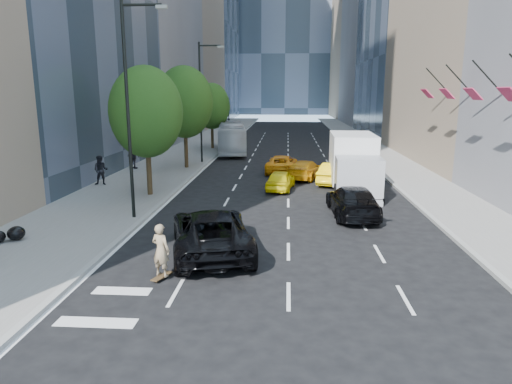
# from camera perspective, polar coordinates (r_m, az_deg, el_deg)

# --- Properties ---
(ground) EXTENTS (160.00, 160.00, 0.00)m
(ground) POSITION_cam_1_polar(r_m,az_deg,el_deg) (18.03, 0.87, -7.36)
(ground) COLOR black
(ground) RESTS_ON ground
(sidewalk_left) EXTENTS (6.00, 120.00, 0.15)m
(sidewalk_left) POSITION_cam_1_polar(r_m,az_deg,el_deg) (48.36, -7.94, 5.11)
(sidewalk_left) COLOR slate
(sidewalk_left) RESTS_ON ground
(sidewalk_right) EXTENTS (4.00, 120.00, 0.15)m
(sidewalk_right) POSITION_cam_1_polar(r_m,az_deg,el_deg) (48.20, 14.83, 4.80)
(sidewalk_right) COLOR slate
(sidewalk_right) RESTS_ON ground
(tower_right_far) EXTENTS (20.00, 24.00, 50.00)m
(tower_right_far) POSITION_cam_1_polar(r_m,az_deg,el_deg) (118.39, 15.19, 21.17)
(tower_right_far) COLOR gray
(tower_right_far) RESTS_ON ground
(lamp_near) EXTENTS (2.13, 0.22, 10.00)m
(lamp_near) POSITION_cam_1_polar(r_m,az_deg,el_deg) (22.16, -15.38, 11.23)
(lamp_near) COLOR black
(lamp_near) RESTS_ON sidewalk_left
(lamp_far) EXTENTS (2.13, 0.22, 10.00)m
(lamp_far) POSITION_cam_1_polar(r_m,az_deg,el_deg) (39.61, -6.71, 11.89)
(lamp_far) COLOR black
(lamp_far) RESTS_ON sidewalk_left
(tree_near) EXTENTS (4.20, 4.20, 7.46)m
(tree_near) POSITION_cam_1_polar(r_m,az_deg,el_deg) (27.21, -13.58, 9.68)
(tree_near) COLOR black
(tree_near) RESTS_ON sidewalk_left
(tree_mid) EXTENTS (4.50, 4.50, 7.99)m
(tree_mid) POSITION_cam_1_polar(r_m,az_deg,el_deg) (36.86, -8.93, 11.03)
(tree_mid) COLOR black
(tree_mid) RESTS_ON sidewalk_left
(tree_far) EXTENTS (3.90, 3.90, 6.92)m
(tree_far) POSITION_cam_1_polar(r_m,az_deg,el_deg) (49.64, -5.56, 10.63)
(tree_far) COLOR black
(tree_far) RESTS_ON sidewalk_left
(traffic_signal) EXTENTS (2.48, 0.53, 5.20)m
(traffic_signal) POSITION_cam_1_polar(r_m,az_deg,el_deg) (57.45, -3.43, 10.51)
(traffic_signal) COLOR black
(traffic_signal) RESTS_ON sidewalk_left
(facade_flags) EXTENTS (1.85, 13.30, 2.05)m
(facade_flags) POSITION_cam_1_polar(r_m,az_deg,el_deg) (28.66, 24.33, 11.50)
(facade_flags) COLOR black
(facade_flags) RESTS_ON ground
(skateboarder) EXTENTS (0.77, 0.64, 1.79)m
(skateboarder) POSITION_cam_1_polar(r_m,az_deg,el_deg) (15.44, -11.79, -7.56)
(skateboarder) COLOR #826F51
(skateboarder) RESTS_ON ground
(black_sedan_lincoln) EXTENTS (4.20, 6.63, 1.71)m
(black_sedan_lincoln) POSITION_cam_1_polar(r_m,az_deg,el_deg) (17.71, -5.67, -4.89)
(black_sedan_lincoln) COLOR black
(black_sedan_lincoln) RESTS_ON ground
(black_sedan_mercedes) EXTENTS (2.40, 5.37, 1.53)m
(black_sedan_mercedes) POSITION_cam_1_polar(r_m,az_deg,el_deg) (23.30, 11.98, -1.11)
(black_sedan_mercedes) COLOR black
(black_sedan_mercedes) RESTS_ON ground
(taxi_a) EXTENTS (2.04, 3.93, 1.28)m
(taxi_a) POSITION_cam_1_polar(r_m,az_deg,el_deg) (28.97, 3.08, 1.51)
(taxi_a) COLOR yellow
(taxi_a) RESTS_ON ground
(taxi_b) EXTENTS (2.94, 4.70, 1.46)m
(taxi_b) POSITION_cam_1_polar(r_m,az_deg,el_deg) (31.32, 9.94, 2.34)
(taxi_b) COLOR yellow
(taxi_b) RESTS_ON ground
(taxi_c) EXTENTS (2.54, 4.95, 1.34)m
(taxi_c) POSITION_cam_1_polar(r_m,az_deg,el_deg) (35.37, 3.25, 3.54)
(taxi_c) COLOR #FF9D0D
(taxi_c) RESTS_ON ground
(taxi_d) EXTENTS (3.14, 4.91, 1.33)m
(taxi_d) POSITION_cam_1_polar(r_m,az_deg,el_deg) (32.93, 6.16, 2.82)
(taxi_d) COLOR orange
(taxi_d) RESTS_ON ground
(city_bus) EXTENTS (4.01, 11.29, 3.08)m
(city_bus) POSITION_cam_1_polar(r_m,az_deg,el_deg) (47.08, -3.06, 6.81)
(city_bus) COLOR silver
(city_bus) RESTS_ON ground
(box_truck) EXTENTS (2.94, 7.45, 3.52)m
(box_truck) POSITION_cam_1_polar(r_m,az_deg,el_deg) (28.90, 12.10, 3.54)
(box_truck) COLOR silver
(box_truck) RESTS_ON ground
(pedestrian_a) EXTENTS (1.03, 0.85, 1.93)m
(pedestrian_a) POSITION_cam_1_polar(r_m,az_deg,el_deg) (31.38, -18.82, 2.59)
(pedestrian_a) COLOR black
(pedestrian_a) RESTS_ON sidewalk_left
(pedestrian_b) EXTENTS (1.23, 0.90, 1.94)m
(pedestrian_b) POSITION_cam_1_polar(r_m,az_deg,el_deg) (37.32, -15.07, 4.30)
(pedestrian_b) COLOR black
(pedestrian_b) RESTS_ON sidewalk_left
(garbage_bags) EXTENTS (1.16, 1.12, 0.58)m
(garbage_bags) POSITION_cam_1_polar(r_m,az_deg,el_deg) (21.15, -28.51, -4.71)
(garbage_bags) COLOR black
(garbage_bags) RESTS_ON sidewalk_left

